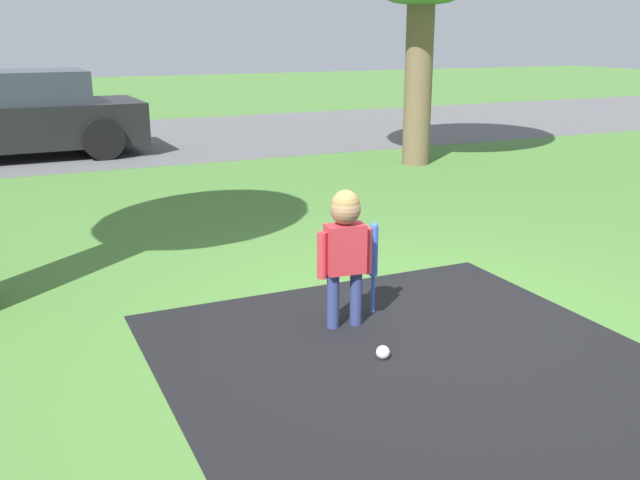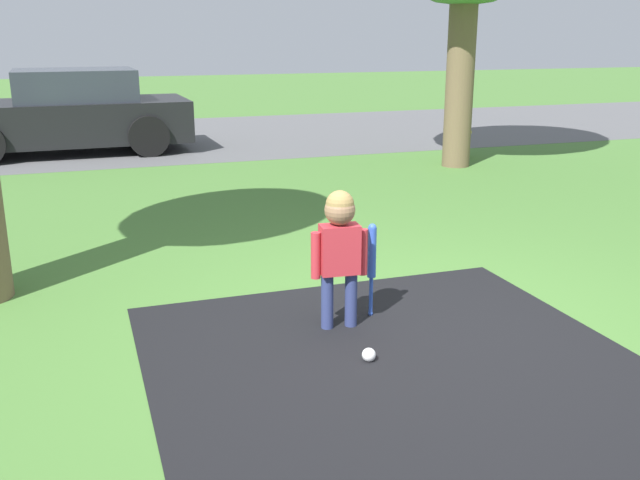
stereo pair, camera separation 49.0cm
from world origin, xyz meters
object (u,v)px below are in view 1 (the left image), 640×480
at_px(sports_ball, 383,352).
at_px(fire_hydrant, 419,133).
at_px(parked_car, 16,117).
at_px(baseball_bat, 374,255).
at_px(child, 345,240).

relative_size(sports_ball, fire_hydrant, 0.11).
xyz_separation_m(fire_hydrant, parked_car, (-5.95, 2.55, 0.27)).
relative_size(sports_ball, parked_car, 0.02).
relative_size(baseball_bat, sports_ball, 7.85).
bearing_deg(parked_car, child, 100.01).
distance_m(child, sports_ball, 0.80).
distance_m(baseball_bat, parked_car, 8.48).
distance_m(sports_ball, fire_hydrant, 7.69).
bearing_deg(baseball_bat, fire_hydrant, 55.02).
bearing_deg(baseball_bat, child, -157.22).
bearing_deg(fire_hydrant, baseball_bat, -124.98).
distance_m(sports_ball, parked_car, 9.10).
height_order(child, parked_car, parked_car).
bearing_deg(fire_hydrant, sports_ball, -123.90).
xyz_separation_m(child, sports_ball, (-0.01, -0.56, -0.58)).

